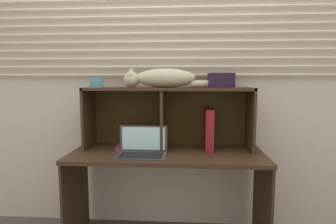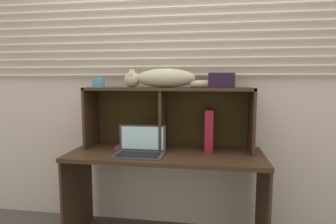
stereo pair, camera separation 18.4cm
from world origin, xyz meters
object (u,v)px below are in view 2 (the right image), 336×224
at_px(laptop, 140,149).
at_px(small_basket, 99,82).
at_px(binder_upright, 209,130).
at_px(storage_box, 221,80).
at_px(cat, 162,78).
at_px(book_stack, 131,145).

distance_m(laptop, small_basket, 0.65).
bearing_deg(binder_upright, small_basket, 180.00).
height_order(laptop, storage_box, storage_box).
distance_m(laptop, binder_upright, 0.55).
height_order(laptop, binder_upright, binder_upright).
xyz_separation_m(cat, storage_box, (0.45, 0.00, -0.02)).
relative_size(cat, binder_upright, 2.36).
relative_size(book_stack, storage_box, 1.37).
height_order(cat, binder_upright, cat).
xyz_separation_m(book_stack, small_basket, (-0.26, -0.00, 0.51)).
relative_size(cat, small_basket, 7.55).
bearing_deg(book_stack, cat, -0.43).
bearing_deg(laptop, small_basket, 152.23).
distance_m(cat, small_basket, 0.52).
bearing_deg(laptop, cat, 58.10).
relative_size(binder_upright, small_basket, 3.20).
relative_size(small_basket, storage_box, 0.52).
distance_m(cat, binder_upright, 0.54).
xyz_separation_m(binder_upright, small_basket, (-0.88, 0.00, 0.36)).
bearing_deg(book_stack, small_basket, -179.58).
xyz_separation_m(book_stack, storage_box, (0.70, -0.00, 0.52)).
height_order(binder_upright, storage_box, storage_box).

